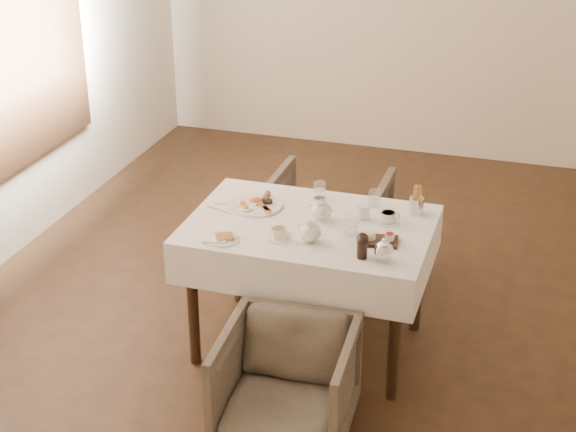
# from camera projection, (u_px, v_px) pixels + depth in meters

# --- Properties ---
(room) EXTENTS (5.00, 5.00, 5.00)m
(room) POSITION_uv_depth(u_px,v_px,m) (3.00, 10.00, 5.41)
(room) COLOR black
(room) RESTS_ON ground
(table) EXTENTS (1.28, 0.88, 0.75)m
(table) POSITION_uv_depth(u_px,v_px,m) (309.00, 243.00, 4.68)
(table) COLOR black
(table) RESTS_ON ground
(armchair_near) EXTENTS (0.64, 0.66, 0.57)m
(armchair_near) POSITION_uv_depth(u_px,v_px,m) (286.00, 385.00, 4.13)
(armchair_near) COLOR #494135
(armchair_near) RESTS_ON ground
(armchair_far) EXTENTS (0.72, 0.74, 0.67)m
(armchair_far) POSITION_uv_depth(u_px,v_px,m) (327.00, 227.00, 5.55)
(armchair_far) COLOR #494135
(armchair_far) RESTS_ON ground
(breakfast_plate) EXTENTS (0.30, 0.30, 0.04)m
(breakfast_plate) POSITION_uv_depth(u_px,v_px,m) (256.00, 204.00, 4.82)
(breakfast_plate) COLOR white
(breakfast_plate) RESTS_ON table
(side_plate) EXTENTS (0.18, 0.18, 0.02)m
(side_plate) POSITION_uv_depth(u_px,v_px,m) (221.00, 239.00, 4.45)
(side_plate) COLOR white
(side_plate) RESTS_ON table
(teapot_centre) EXTENTS (0.15, 0.12, 0.12)m
(teapot_centre) POSITION_uv_depth(u_px,v_px,m) (321.00, 209.00, 4.65)
(teapot_centre) COLOR white
(teapot_centre) RESTS_ON table
(teapot_front) EXTENTS (0.19, 0.17, 0.12)m
(teapot_front) POSITION_uv_depth(u_px,v_px,m) (310.00, 230.00, 4.42)
(teapot_front) COLOR white
(teapot_front) RESTS_ON table
(creamer) EXTENTS (0.08, 0.08, 0.08)m
(creamer) POSITION_uv_depth(u_px,v_px,m) (363.00, 212.00, 4.67)
(creamer) COLOR white
(creamer) RESTS_ON table
(teacup_near) EXTENTS (0.12, 0.12, 0.06)m
(teacup_near) POSITION_uv_depth(u_px,v_px,m) (279.00, 234.00, 4.46)
(teacup_near) COLOR white
(teacup_near) RESTS_ON table
(teacup_far) EXTENTS (0.12, 0.12, 0.06)m
(teacup_far) POSITION_uv_depth(u_px,v_px,m) (388.00, 218.00, 4.63)
(teacup_far) COLOR white
(teacup_far) RESTS_ON table
(glass_left) EXTENTS (0.09, 0.09, 0.10)m
(glass_left) POSITION_uv_depth(u_px,v_px,m) (319.00, 190.00, 4.90)
(glass_left) COLOR silver
(glass_left) RESTS_ON table
(glass_mid) EXTENTS (0.08, 0.08, 0.10)m
(glass_mid) POSITION_uv_depth(u_px,v_px,m) (351.00, 225.00, 4.49)
(glass_mid) COLOR silver
(glass_mid) RESTS_ON table
(glass_right) EXTENTS (0.09, 0.09, 0.09)m
(glass_right) POSITION_uv_depth(u_px,v_px,m) (374.00, 198.00, 4.81)
(glass_right) COLOR silver
(glass_right) RESTS_ON table
(condiment_board) EXTENTS (0.22, 0.16, 0.05)m
(condiment_board) POSITION_uv_depth(u_px,v_px,m) (378.00, 239.00, 4.43)
(condiment_board) COLOR black
(condiment_board) RESTS_ON table
(pepper_mill_left) EXTENTS (0.07, 0.07, 0.12)m
(pepper_mill_left) POSITION_uv_depth(u_px,v_px,m) (362.00, 244.00, 4.28)
(pepper_mill_left) COLOR black
(pepper_mill_left) RESTS_ON table
(pepper_mill_right) EXTENTS (0.08, 0.08, 0.12)m
(pepper_mill_right) POSITION_uv_depth(u_px,v_px,m) (362.00, 247.00, 4.26)
(pepper_mill_right) COLOR black
(pepper_mill_right) RESTS_ON table
(silver_pot) EXTENTS (0.13, 0.11, 0.12)m
(silver_pot) POSITION_uv_depth(u_px,v_px,m) (384.00, 249.00, 4.23)
(silver_pot) COLOR white
(silver_pot) RESTS_ON table
(fries_cup) EXTENTS (0.08, 0.08, 0.17)m
(fries_cup) POSITION_uv_depth(u_px,v_px,m) (417.00, 201.00, 4.70)
(fries_cup) COLOR silver
(fries_cup) RESTS_ON table
(cutlery_fork) EXTENTS (0.20, 0.08, 0.00)m
(cutlery_fork) POSITION_uv_depth(u_px,v_px,m) (233.00, 204.00, 4.84)
(cutlery_fork) COLOR silver
(cutlery_fork) RESTS_ON table
(cutlery_knife) EXTENTS (0.17, 0.07, 0.00)m
(cutlery_knife) POSITION_uv_depth(u_px,v_px,m) (219.00, 210.00, 4.78)
(cutlery_knife) COLOR silver
(cutlery_knife) RESTS_ON table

